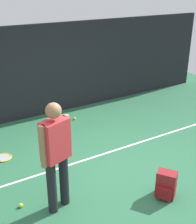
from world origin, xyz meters
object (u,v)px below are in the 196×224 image
Objects in this scene: backpack at (166,185)px; tennis_ball_near_player at (75,118)px; tennis_ball_by_fence at (21,205)px; tennis_player at (56,152)px; tennis_racket at (3,158)px.

backpack is 6.67× the size of tennis_ball_near_player.
backpack reaches higher than tennis_ball_by_fence.
tennis_player is 2.06m from tennis_racket.
tennis_racket is 3.11m from backpack.
backpack is (1.54, -0.65, -0.76)m from tennis_player.
backpack is 2.26m from tennis_ball_by_fence.
tennis_racket is 2.19m from tennis_ball_near_player.
tennis_player is 25.76× the size of tennis_ball_near_player.
tennis_ball_near_player is 1.00× the size of tennis_ball_by_fence.
tennis_player is 25.76× the size of tennis_ball_by_fence.
tennis_ball_by_fence is at bearing -131.72° from tennis_ball_near_player.
tennis_ball_by_fence is (-0.13, -1.50, 0.02)m from tennis_racket.
tennis_ball_near_player is (2.00, 0.89, 0.02)m from tennis_racket.
tennis_ball_by_fence is at bearing -141.85° from tennis_racket.
tennis_racket is at bearing 85.14° from tennis_ball_by_fence.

